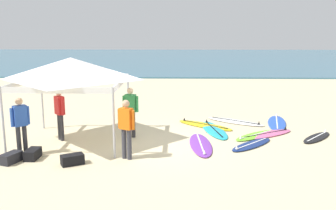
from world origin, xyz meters
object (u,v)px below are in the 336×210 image
surfboard_white (235,121)px  surfboard_blue (277,123)px  gear_bag_by_pole (11,158)px  surfboard_pink (266,134)px  person_green (131,109)px  person_red (60,111)px  surfboard_navy (251,145)px  gear_bag_on_sand (33,154)px  surfboard_lime (257,135)px  surfboard_yellow (204,125)px  canopy_tent (71,69)px  gear_bag_near_tent (72,160)px  surfboard_black (317,137)px  person_blue (20,122)px  surfboard_cyan (214,130)px  surfboard_purple (201,145)px  person_orange (126,125)px

surfboard_white → surfboard_blue: same height
gear_bag_by_pole → surfboard_pink: bearing=20.8°
surfboard_white → person_green: bearing=-151.0°
person_red → person_green: 2.32m
surfboard_navy → gear_bag_by_pole: bearing=-166.2°
gear_bag_on_sand → gear_bag_by_pole: bearing=-145.2°
surfboard_lime → person_green: (-4.31, -0.21, 0.95)m
surfboard_navy → surfboard_yellow: size_ratio=0.78×
surfboard_pink → surfboard_lime: same height
surfboard_yellow → person_red: (-4.90, -1.93, 0.95)m
surfboard_navy → canopy_tent: bearing=176.7°
surfboard_pink → gear_bag_near_tent: size_ratio=3.87×
surfboard_white → surfboard_black: same height
surfboard_lime → person_blue: bearing=-163.8°
canopy_tent → surfboard_yellow: 5.41m
surfboard_black → surfboard_cyan: same height
surfboard_pink → surfboard_yellow: (-2.05, 1.20, -0.00)m
surfboard_black → surfboard_navy: 2.52m
surfboard_purple → surfboard_yellow: same height
surfboard_cyan → surfboard_yellow: bearing=113.5°
surfboard_purple → gear_bag_on_sand: (-4.86, -1.34, 0.10)m
person_orange → gear_bag_by_pole: size_ratio=2.85×
surfboard_purple → gear_bag_by_pole: size_ratio=4.18×
surfboard_lime → gear_bag_near_tent: gear_bag_near_tent is taller
surfboard_lime → surfboard_cyan: bearing=154.9°
surfboard_cyan → gear_bag_near_tent: 5.49m
surfboard_cyan → gear_bag_near_tent: size_ratio=4.29×
gear_bag_on_sand → surfboard_white: bearing=34.4°
surfboard_pink → gear_bag_by_pole: 8.22m
person_blue → canopy_tent: bearing=49.8°
person_red → gear_bag_on_sand: person_red is taller
surfboard_pink → surfboard_purple: size_ratio=0.93×
surfboard_white → surfboard_cyan: bearing=-127.3°
surfboard_blue → gear_bag_by_pole: (-8.48, -4.55, 0.10)m
surfboard_yellow → gear_bag_near_tent: 5.74m
surfboard_navy → gear_bag_by_pole: (-6.95, -1.71, 0.10)m
person_green → surfboard_purple: bearing=-21.2°
canopy_tent → surfboard_lime: 6.59m
canopy_tent → surfboard_purple: (4.12, -0.37, -2.35)m
surfboard_blue → surfboard_yellow: size_ratio=1.15×
surfboard_navy → gear_bag_on_sand: (-6.47, -1.38, 0.10)m
surfboard_lime → person_red: 6.69m
surfboard_yellow → gear_bag_by_pole: size_ratio=3.76×
surfboard_yellow → surfboard_white: bearing=25.5°
person_orange → person_green: bearing=93.9°
surfboard_navy → surfboard_cyan: bearing=120.7°
canopy_tent → surfboard_purple: canopy_tent is taller
canopy_tent → gear_bag_near_tent: bearing=-76.4°
canopy_tent → surfboard_white: size_ratio=1.40×
canopy_tent → surfboard_blue: canopy_tent is taller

